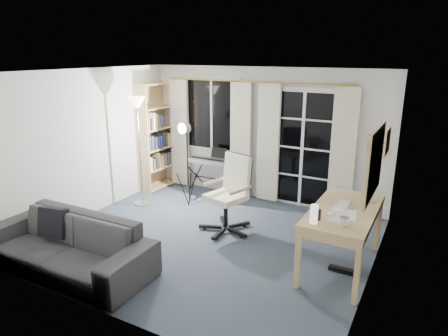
{
  "coord_description": "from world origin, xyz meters",
  "views": [
    {
      "loc": [
        2.75,
        -4.57,
        2.65
      ],
      "look_at": [
        0.08,
        0.35,
        1.01
      ],
      "focal_mm": 32.0,
      "sensor_mm": 36.0,
      "label": 1
    }
  ],
  "objects_px": {
    "monitor": "(370,178)",
    "sofa": "(65,236)",
    "keyboard_piano": "(216,163)",
    "mug": "(344,221)",
    "office_chair": "(232,186)",
    "bookshelf": "(156,139)",
    "desk": "(344,217)",
    "torchiere_lamp": "(138,119)",
    "studio_light": "(185,138)"
  },
  "relations": [
    {
      "from": "monitor",
      "to": "sofa",
      "type": "relative_size",
      "value": 0.25
    },
    {
      "from": "office_chair",
      "to": "sofa",
      "type": "height_order",
      "value": "office_chair"
    },
    {
      "from": "studio_light",
      "to": "monitor",
      "type": "height_order",
      "value": "studio_light"
    },
    {
      "from": "mug",
      "to": "sofa",
      "type": "bearing_deg",
      "value": -159.41
    },
    {
      "from": "bookshelf",
      "to": "sofa",
      "type": "relative_size",
      "value": 0.91
    },
    {
      "from": "desk",
      "to": "mug",
      "type": "height_order",
      "value": "mug"
    },
    {
      "from": "torchiere_lamp",
      "to": "mug",
      "type": "relative_size",
      "value": 14.71
    },
    {
      "from": "desk",
      "to": "monitor",
      "type": "xyz_separation_m",
      "value": [
        0.2,
        0.45,
        0.4
      ]
    },
    {
      "from": "bookshelf",
      "to": "desk",
      "type": "height_order",
      "value": "bookshelf"
    },
    {
      "from": "monitor",
      "to": "sofa",
      "type": "height_order",
      "value": "monitor"
    },
    {
      "from": "office_chair",
      "to": "desk",
      "type": "xyz_separation_m",
      "value": [
        1.75,
        -0.39,
        0.01
      ]
    },
    {
      "from": "office_chair",
      "to": "desk",
      "type": "height_order",
      "value": "office_chair"
    },
    {
      "from": "desk",
      "to": "bookshelf",
      "type": "bearing_deg",
      "value": 160.18
    },
    {
      "from": "studio_light",
      "to": "office_chair",
      "type": "bearing_deg",
      "value": -11.18
    },
    {
      "from": "keyboard_piano",
      "to": "monitor",
      "type": "bearing_deg",
      "value": -20.02
    },
    {
      "from": "torchiere_lamp",
      "to": "office_chair",
      "type": "relative_size",
      "value": 1.64
    },
    {
      "from": "torchiere_lamp",
      "to": "keyboard_piano",
      "type": "relative_size",
      "value": 1.62
    },
    {
      "from": "studio_light",
      "to": "mug",
      "type": "distance_m",
      "value": 3.4
    },
    {
      "from": "keyboard_piano",
      "to": "torchiere_lamp",
      "type": "bearing_deg",
      "value": -130.96
    },
    {
      "from": "desk",
      "to": "office_chair",
      "type": "bearing_deg",
      "value": 167.76
    },
    {
      "from": "keyboard_piano",
      "to": "monitor",
      "type": "distance_m",
      "value": 3.13
    },
    {
      "from": "monitor",
      "to": "mug",
      "type": "height_order",
      "value": "monitor"
    },
    {
      "from": "keyboard_piano",
      "to": "sofa",
      "type": "relative_size",
      "value": 0.52
    },
    {
      "from": "bookshelf",
      "to": "office_chair",
      "type": "relative_size",
      "value": 1.79
    },
    {
      "from": "mug",
      "to": "office_chair",
      "type": "bearing_deg",
      "value": 154.24
    },
    {
      "from": "bookshelf",
      "to": "desk",
      "type": "xyz_separation_m",
      "value": [
        4.01,
        -1.47,
        -0.29
      ]
    },
    {
      "from": "keyboard_piano",
      "to": "desk",
      "type": "height_order",
      "value": "keyboard_piano"
    },
    {
      "from": "office_chair",
      "to": "studio_light",
      "type": "bearing_deg",
      "value": 171.73
    },
    {
      "from": "bookshelf",
      "to": "studio_light",
      "type": "distance_m",
      "value": 1.2
    },
    {
      "from": "keyboard_piano",
      "to": "sofa",
      "type": "height_order",
      "value": "keyboard_piano"
    },
    {
      "from": "sofa",
      "to": "monitor",
      "type": "bearing_deg",
      "value": 32.73
    },
    {
      "from": "torchiere_lamp",
      "to": "bookshelf",
      "type": "bearing_deg",
      "value": 111.43
    },
    {
      "from": "studio_light",
      "to": "mug",
      "type": "xyz_separation_m",
      "value": [
        3.06,
        -1.45,
        -0.35
      ]
    },
    {
      "from": "office_chair",
      "to": "monitor",
      "type": "xyz_separation_m",
      "value": [
        1.94,
        0.06,
        0.41
      ]
    },
    {
      "from": "bookshelf",
      "to": "monitor",
      "type": "height_order",
      "value": "bookshelf"
    },
    {
      "from": "keyboard_piano",
      "to": "bookshelf",
      "type": "bearing_deg",
      "value": -174.34
    },
    {
      "from": "desk",
      "to": "sofa",
      "type": "xyz_separation_m",
      "value": [
        -3.01,
        -1.67,
        -0.25
      ]
    },
    {
      "from": "torchiere_lamp",
      "to": "sofa",
      "type": "relative_size",
      "value": 0.84
    },
    {
      "from": "sofa",
      "to": "bookshelf",
      "type": "bearing_deg",
      "value": 106.82
    },
    {
      "from": "sofa",
      "to": "office_chair",
      "type": "bearing_deg",
      "value": 57.7
    },
    {
      "from": "desk",
      "to": "mug",
      "type": "distance_m",
      "value": 0.54
    },
    {
      "from": "monitor",
      "to": "sofa",
      "type": "xyz_separation_m",
      "value": [
        -3.21,
        -2.12,
        -0.65
      ]
    },
    {
      "from": "torchiere_lamp",
      "to": "studio_light",
      "type": "distance_m",
      "value": 0.86
    },
    {
      "from": "monitor",
      "to": "bookshelf",
      "type": "bearing_deg",
      "value": 166.69
    },
    {
      "from": "studio_light",
      "to": "monitor",
      "type": "relative_size",
      "value": 2.64
    },
    {
      "from": "torchiere_lamp",
      "to": "monitor",
      "type": "xyz_separation_m",
      "value": [
        3.83,
        -0.08,
        -0.45
      ]
    },
    {
      "from": "mug",
      "to": "monitor",
      "type": "bearing_deg",
      "value": 84.21
    },
    {
      "from": "keyboard_piano",
      "to": "mug",
      "type": "xyz_separation_m",
      "value": [
        2.79,
        -2.08,
        0.21
      ]
    },
    {
      "from": "bookshelf",
      "to": "torchiere_lamp",
      "type": "xyz_separation_m",
      "value": [
        0.37,
        -0.94,
        0.55
      ]
    },
    {
      "from": "keyboard_piano",
      "to": "monitor",
      "type": "height_order",
      "value": "monitor"
    }
  ]
}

